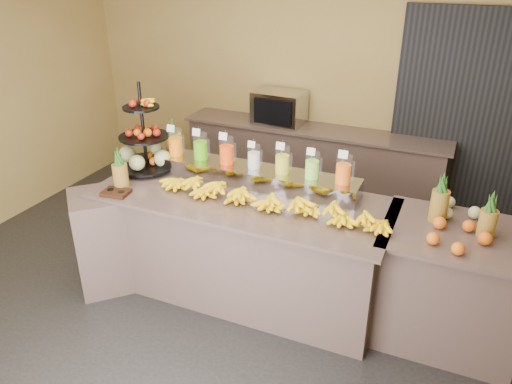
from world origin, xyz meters
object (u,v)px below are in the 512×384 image
Objects in this scene: pitcher_tray at (254,176)px; condiment_caddy at (116,193)px; banana_heap at (272,197)px; right_fruit_pile at (458,224)px; oven_warmer at (279,108)px; fruit_stand at (148,148)px.

pitcher_tray is 1.17m from condiment_caddy.
condiment_caddy is (-1.27, -0.33, -0.06)m from banana_heap.
right_fruit_pile is 0.81× the size of oven_warmer.
banana_heap is at bearing 0.42° from fruit_stand.
right_fruit_pile is at bearing -7.08° from pitcher_tray.
banana_heap is at bearing 14.36° from condiment_caddy.
right_fruit_pile is at bearing 8.22° from fruit_stand.
banana_heap reaches higher than pitcher_tray.
oven_warmer is (-0.42, 1.67, 0.12)m from pitcher_tray.
pitcher_tray is 2.27× the size of fruit_stand.
condiment_caddy is 2.40m from oven_warmer.
fruit_stand reaches higher than condiment_caddy.
banana_heap reaches higher than condiment_caddy.
fruit_stand reaches higher than pitcher_tray.
fruit_stand is at bearing -174.58° from pitcher_tray.
banana_heap is 3.57× the size of oven_warmer.
banana_heap is 2.51× the size of fruit_stand.
banana_heap is at bearing -47.65° from pitcher_tray.
right_fruit_pile is at bearing 5.16° from banana_heap.
banana_heap is 9.38× the size of condiment_caddy.
oven_warmer is at bearing 109.74° from banana_heap.
fruit_stand is at bearing -105.86° from oven_warmer.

